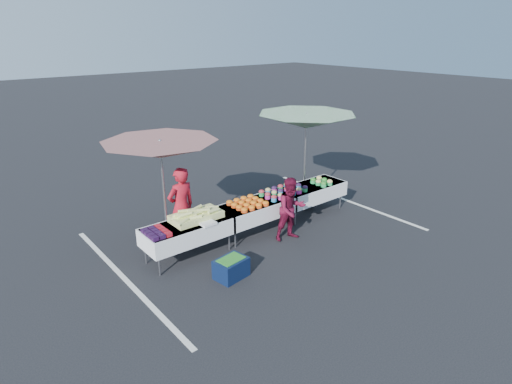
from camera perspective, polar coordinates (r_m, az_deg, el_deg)
ground at (r=10.02m, az=0.00°, el=-5.35°), size 80.00×80.00×0.00m
stripe_left at (r=8.61m, az=-17.05°, el=-11.05°), size 0.10×5.00×0.00m
stripe_right at (r=12.13m, az=11.80°, el=-1.02°), size 0.10×5.00×0.00m
table_left at (r=8.85m, az=-9.10°, el=-5.14°), size 1.86×0.81×0.75m
table_center at (r=9.78m, az=0.00°, el=-2.28°), size 1.86×0.81×0.75m
table_right at (r=10.92m, az=7.33°, el=0.07°), size 1.86×0.81×0.75m
berry_punnets at (r=8.42m, az=-13.14°, el=-5.29°), size 0.40×0.54×0.08m
corn_pile at (r=8.89m, az=-8.00°, el=-3.16°), size 1.16×0.57×0.26m
plastic_bags at (r=8.67m, az=-6.45°, el=-4.16°), size 0.30×0.25×0.05m
carrot_bowls at (r=9.54m, az=-1.13°, el=-1.48°), size 0.75×0.69×0.11m
potato_cups at (r=10.21m, az=3.70°, el=0.18°), size 1.14×0.58×0.16m
bean_baskets at (r=10.96m, az=8.71°, el=1.40°), size 0.36×0.50×0.15m
vendor at (r=9.26m, az=-9.91°, el=-1.99°), size 0.67×0.47×1.76m
customer at (r=9.45m, az=4.71°, el=-2.29°), size 0.80×0.68×1.45m
umbrella_left at (r=8.77m, az=-12.62°, el=5.44°), size 2.73×2.73×2.39m
umbrella_right at (r=10.82m, az=6.75°, el=9.28°), size 3.23×3.23×2.52m
storage_bin at (r=8.23m, az=-3.33°, el=-10.04°), size 0.66×0.52×0.39m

